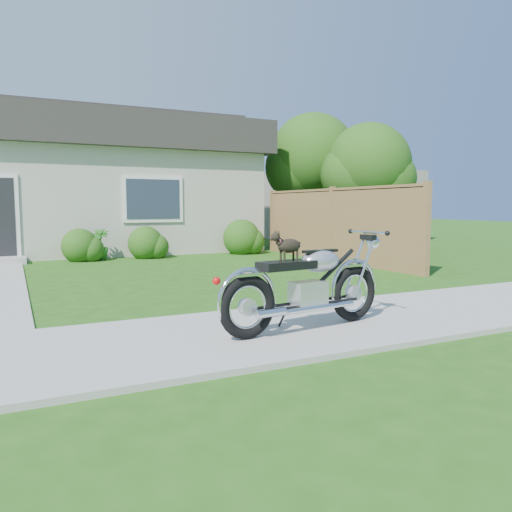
{
  "coord_description": "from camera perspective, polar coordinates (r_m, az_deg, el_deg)",
  "views": [
    {
      "loc": [
        -1.08,
        -4.89,
        1.41
      ],
      "look_at": [
        1.8,
        1.0,
        0.75
      ],
      "focal_mm": 35.0,
      "sensor_mm": 36.0,
      "label": 1
    }
  ],
  "objects": [
    {
      "name": "shrub_row",
      "position": [
        13.58,
        -17.41,
        1.39
      ],
      "size": [
        9.55,
        1.11,
        1.11
      ],
      "color": "#285115",
      "rests_on": "ground"
    },
    {
      "name": "motorcycle_with_dog",
      "position": [
        5.58,
        6.0,
        -3.31
      ],
      "size": [
        2.22,
        0.64,
        1.09
      ],
      "rotation": [
        0.0,
        0.0,
        0.13
      ],
      "color": "black",
      "rests_on": "sidewalk"
    },
    {
      "name": "tree_far",
      "position": [
        17.55,
        6.98,
        10.7
      ],
      "size": [
        2.99,
        2.99,
        4.58
      ],
      "color": "#3D2B1C",
      "rests_on": "ground"
    },
    {
      "name": "house",
      "position": [
        16.93,
        -22.63,
        7.84
      ],
      "size": [
        12.6,
        7.03,
        4.5
      ],
      "color": "beige",
      "rests_on": "ground"
    },
    {
      "name": "tree_near",
      "position": [
        16.07,
        13.25,
        9.64
      ],
      "size": [
        2.65,
        2.59,
        3.97
      ],
      "color": "#3D2B1C",
      "rests_on": "ground"
    },
    {
      "name": "ground",
      "position": [
        5.2,
        -13.32,
        -10.14
      ],
      "size": [
        80.0,
        80.0,
        0.0
      ],
      "primitive_type": "plane",
      "color": "#235114",
      "rests_on": "ground"
    },
    {
      "name": "potted_plant_right",
      "position": [
        13.63,
        -17.43,
        1.25
      ],
      "size": [
        0.59,
        0.59,
        0.81
      ],
      "primitive_type": "imported",
      "rotation": [
        0.0,
        0.0,
        5.89
      ],
      "color": "#23631B",
      "rests_on": "ground"
    },
    {
      "name": "sidewalk",
      "position": [
        5.19,
        -13.33,
        -9.93
      ],
      "size": [
        24.0,
        2.2,
        0.04
      ],
      "primitive_type": "cube",
      "color": "#9E9B93",
      "rests_on": "ground"
    },
    {
      "name": "fence",
      "position": [
        12.95,
        8.68,
        3.6
      ],
      "size": [
        0.12,
        6.62,
        1.9
      ],
      "color": "#A27D48",
      "rests_on": "ground"
    }
  ]
}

